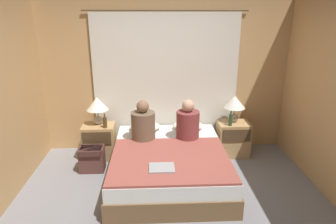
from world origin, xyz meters
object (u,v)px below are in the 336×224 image
at_px(pillow_left, 145,126).
at_px(beer_bottle_on_left_stand, 105,122).
at_px(pillow_right, 188,126).
at_px(bed, 169,164).
at_px(person_left_in_bed, 143,124).
at_px(lamp_left, 97,106).
at_px(lamp_right, 234,104).
at_px(nightstand_right, 233,139).
at_px(nightstand_left, 99,141).
at_px(backpack_on_floor, 92,158).
at_px(laptop_on_bed, 162,168).
at_px(beer_bottle_on_right_stand, 230,120).
at_px(person_right_in_bed, 188,123).

relative_size(pillow_left, beer_bottle_on_left_stand, 2.16).
distance_m(pillow_left, pillow_right, 0.69).
relative_size(bed, person_left_in_bed, 3.16).
height_order(lamp_left, lamp_right, same).
distance_m(lamp_right, person_left_in_bed, 1.49).
height_order(bed, beer_bottle_on_left_stand, beer_bottle_on_left_stand).
bearing_deg(person_left_in_bed, lamp_right, 15.06).
xyz_separation_m(nightstand_right, pillow_left, (-1.42, 0.06, 0.22)).
bearing_deg(lamp_left, person_left_in_bed, -28.33).
bearing_deg(nightstand_left, nightstand_right, 0.00).
height_order(pillow_left, backpack_on_floor, pillow_left).
relative_size(nightstand_left, laptop_on_bed, 1.82).
bearing_deg(person_left_in_bed, pillow_right, 28.42).
distance_m(pillow_left, beer_bottle_on_left_stand, 0.64).
xyz_separation_m(lamp_right, beer_bottle_on_left_stand, (-2.01, -0.17, -0.21)).
xyz_separation_m(beer_bottle_on_left_stand, backpack_on_floor, (-0.17, -0.31, -0.43)).
bearing_deg(beer_bottle_on_left_stand, nightstand_right, 3.11).
xyz_separation_m(nightstand_right, backpack_on_floor, (-2.18, -0.42, -0.07)).
relative_size(nightstand_right, lamp_left, 1.28).
height_order(person_left_in_bed, laptop_on_bed, person_left_in_bed).
bearing_deg(pillow_right, backpack_on_floor, -161.79).
relative_size(nightstand_left, person_left_in_bed, 0.91).
distance_m(beer_bottle_on_right_stand, laptop_on_bed, 1.58).
relative_size(beer_bottle_on_left_stand, backpack_on_floor, 0.61).
relative_size(bed, backpack_on_floor, 5.14).
xyz_separation_m(bed, laptop_on_bed, (-0.12, -0.56, 0.26)).
xyz_separation_m(nightstand_right, pillow_right, (-0.73, 0.06, 0.22)).
relative_size(person_left_in_bed, person_right_in_bed, 1.00).
relative_size(lamp_left, person_left_in_bed, 0.71).
relative_size(bed, beer_bottle_on_left_stand, 8.41).
bearing_deg(bed, lamp_right, 34.79).
bearing_deg(lamp_right, person_right_in_bed, -153.71).
distance_m(person_left_in_bed, laptop_on_bed, 0.97).
height_order(pillow_left, beer_bottle_on_left_stand, beer_bottle_on_left_stand).
height_order(nightstand_right, pillow_right, pillow_right).
bearing_deg(beer_bottle_on_left_stand, pillow_left, 15.62).
height_order(lamp_right, beer_bottle_on_left_stand, lamp_right).
bearing_deg(lamp_right, laptop_on_bed, -132.31).
bearing_deg(backpack_on_floor, person_right_in_bed, 4.03).
bearing_deg(nightstand_left, pillow_right, 2.34).
bearing_deg(bed, nightstand_left, 147.53).
height_order(bed, beer_bottle_on_right_stand, beer_bottle_on_right_stand).
distance_m(nightstand_left, pillow_right, 1.43).
bearing_deg(lamp_left, bed, -34.79).
bearing_deg(lamp_right, beer_bottle_on_right_stand, -118.29).
xyz_separation_m(lamp_left, backpack_on_floor, (-0.04, -0.48, -0.64)).
xyz_separation_m(nightstand_left, lamp_left, (0.00, 0.06, 0.57)).
height_order(lamp_right, pillow_right, lamp_right).
distance_m(bed, backpack_on_floor, 1.14).
bearing_deg(beer_bottle_on_right_stand, person_left_in_bed, -170.95).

